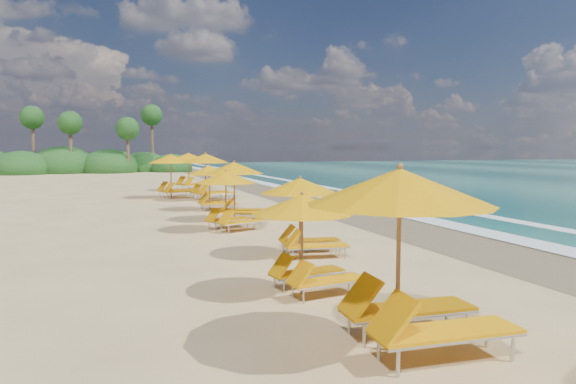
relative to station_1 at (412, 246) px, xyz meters
name	(u,v)px	position (x,y,z in m)	size (l,w,h in m)	color
ground	(288,224)	(2.43, 12.17, -1.49)	(160.00, 160.00, 0.00)	#D4B67C
wet_sand	(382,219)	(6.43, 12.17, -1.48)	(4.00, 160.00, 0.01)	olive
surf_foam	(438,215)	(9.13, 12.17, -1.46)	(4.00, 160.00, 0.01)	white
station_1	(412,246)	(0.00, 0.00, 0.00)	(2.95, 2.75, 2.65)	olive
station_2	(309,236)	(-0.30, 3.16, -0.36)	(2.38, 2.26, 2.02)	olive
station_3	(306,211)	(0.95, 6.51, -0.29)	(2.51, 2.38, 2.13)	olive
station_4	(230,196)	(0.01, 11.32, -0.30)	(2.72, 2.67, 2.12)	olive
station_5	(239,187)	(0.90, 13.63, -0.16)	(3.08, 3.04, 2.37)	olive
station_6	(213,185)	(0.61, 17.40, -0.31)	(2.31, 2.14, 2.10)	olive
station_7	(209,173)	(1.31, 22.00, -0.02)	(3.23, 3.12, 2.62)	olive
station_8	(174,173)	(-0.32, 23.98, -0.06)	(3.18, 3.09, 2.55)	olive
station_9	(191,169)	(1.41, 28.89, -0.04)	(3.38, 3.36, 2.58)	olive
treeline	(73,164)	(-7.51, 57.68, -0.49)	(25.80, 8.80, 9.74)	#163D14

